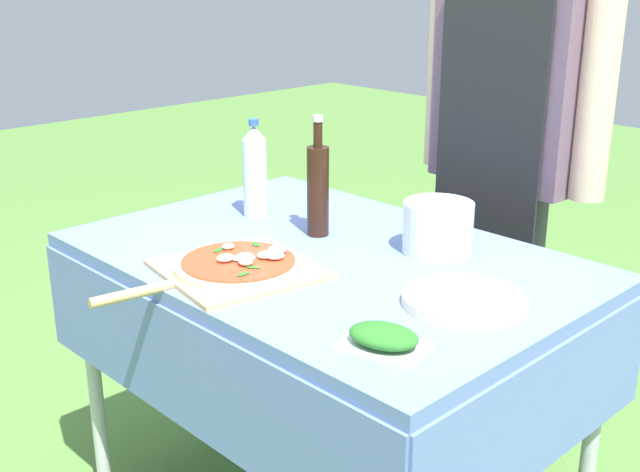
{
  "coord_description": "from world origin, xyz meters",
  "views": [
    {
      "loc": [
        1.32,
        -1.3,
        1.5
      ],
      "look_at": [
        -0.02,
        0.0,
        0.85
      ],
      "focal_mm": 45.0,
      "sensor_mm": 36.0,
      "label": 1
    }
  ],
  "objects": [
    {
      "name": "herb_container",
      "position": [
        0.44,
        -0.28,
        0.83
      ],
      "size": [
        0.19,
        0.15,
        0.04
      ],
      "rotation": [
        0.0,
        0.0,
        0.26
      ],
      "color": "silver",
      "rests_on": "prep_table"
    },
    {
      "name": "oil_bottle",
      "position": [
        -0.12,
        0.08,
        0.94
      ],
      "size": [
        0.06,
        0.06,
        0.32
      ],
      "color": "black",
      "rests_on": "prep_table"
    },
    {
      "name": "plate_stack",
      "position": [
        0.42,
        -0.01,
        0.82
      ],
      "size": [
        0.27,
        0.27,
        0.02
      ],
      "color": "beige",
      "rests_on": "prep_table"
    },
    {
      "name": "prep_table",
      "position": [
        0.0,
        0.0,
        0.73
      ],
      "size": [
        1.27,
        0.87,
        0.81
      ],
      "color": "#607AB7",
      "rests_on": "ground"
    },
    {
      "name": "water_bottle",
      "position": [
        -0.36,
        0.07,
        0.95
      ],
      "size": [
        0.07,
        0.07,
        0.28
      ],
      "color": "silver",
      "rests_on": "prep_table"
    },
    {
      "name": "mixing_tub",
      "position": [
        0.18,
        0.21,
        0.88
      ],
      "size": [
        0.17,
        0.17,
        0.13
      ],
      "primitive_type": "cylinder",
      "color": "silver",
      "rests_on": "prep_table"
    },
    {
      "name": "pizza_on_peel",
      "position": [
        -0.06,
        -0.24,
        0.83
      ],
      "size": [
        0.39,
        0.54,
        0.05
      ],
      "rotation": [
        0.0,
        0.0,
        -0.17
      ],
      "color": "tan",
      "rests_on": "prep_table"
    },
    {
      "name": "person_cook",
      "position": [
        0.01,
        0.76,
        1.01
      ],
      "size": [
        0.64,
        0.23,
        1.72
      ],
      "rotation": [
        0.0,
        0.0,
        3.09
      ],
      "color": "#4C4C51",
      "rests_on": "ground"
    }
  ]
}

